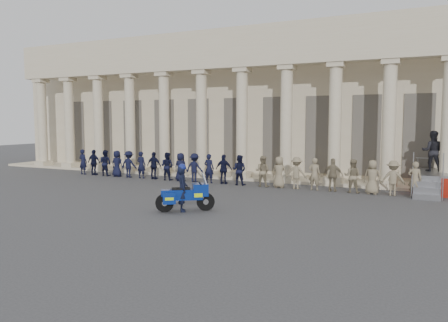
% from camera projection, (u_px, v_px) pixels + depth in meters
% --- Properties ---
extents(ground, '(90.00, 90.00, 0.00)m').
position_uv_depth(ground, '(192.00, 206.00, 17.17)').
color(ground, '#3D3D3F').
rests_on(ground, ground).
extents(building, '(40.00, 12.50, 9.00)m').
position_uv_depth(building, '(298.00, 104.00, 30.01)').
color(building, '#C1B191').
rests_on(building, ground).
extents(officer_rank, '(19.63, 0.60, 1.57)m').
position_uv_depth(officer_rank, '(222.00, 169.00, 23.15)').
color(officer_rank, black).
rests_on(officer_rank, ground).
extents(motorcycle, '(1.86, 1.55, 1.41)m').
position_uv_depth(motorcycle, '(186.00, 195.00, 16.12)').
color(motorcycle, black).
rests_on(motorcycle, ground).
extents(rider, '(0.69, 0.74, 1.78)m').
position_uv_depth(rider, '(182.00, 188.00, 16.07)').
color(rider, black).
rests_on(rider, ground).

